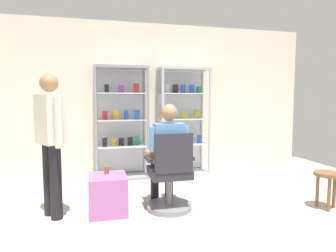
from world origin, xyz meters
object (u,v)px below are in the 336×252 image
(display_cabinet_right, at_px, (182,121))
(storage_crate, at_px, (108,194))
(display_cabinet_left, at_px, (121,122))
(wooden_stool, at_px, (327,180))
(seated_shopkeeper, at_px, (167,150))
(office_chair, at_px, (170,179))
(standing_customer, at_px, (51,136))
(tea_glass, at_px, (107,170))

(display_cabinet_right, xyz_separation_m, storage_crate, (-1.41, -1.62, -0.74))
(display_cabinet_left, height_order, storage_crate, display_cabinet_left)
(display_cabinet_left, height_order, wooden_stool, display_cabinet_left)
(wooden_stool, bearing_deg, storage_crate, 169.15)
(seated_shopkeeper, bearing_deg, display_cabinet_right, 66.79)
(office_chair, bearing_deg, display_cabinet_left, 103.87)
(display_cabinet_left, relative_size, standing_customer, 1.17)
(tea_glass, height_order, wooden_stool, tea_glass)
(seated_shopkeeper, xyz_separation_m, tea_glass, (-0.74, 0.02, -0.21))
(display_cabinet_left, bearing_deg, display_cabinet_right, -0.02)
(display_cabinet_right, relative_size, seated_shopkeeper, 1.47)
(office_chair, xyz_separation_m, wooden_stool, (1.89, -0.40, -0.03))
(standing_customer, bearing_deg, office_chair, -6.12)
(seated_shopkeeper, height_order, wooden_stool, seated_shopkeeper)
(display_cabinet_left, distance_m, office_chair, 1.87)
(display_cabinet_left, height_order, tea_glass, display_cabinet_left)
(tea_glass, height_order, standing_customer, standing_customer)
(seated_shopkeeper, distance_m, tea_glass, 0.77)
(storage_crate, bearing_deg, standing_customer, 176.52)
(display_cabinet_right, distance_m, office_chair, 1.94)
(display_cabinet_right, distance_m, standing_customer, 2.57)
(storage_crate, relative_size, standing_customer, 0.29)
(standing_customer, bearing_deg, storage_crate, -3.48)
(display_cabinet_right, bearing_deg, standing_customer, -141.90)
(seated_shopkeeper, bearing_deg, storage_crate, -175.61)
(seated_shopkeeper, relative_size, standing_customer, 0.79)
(display_cabinet_right, distance_m, seated_shopkeeper, 1.72)
(display_cabinet_right, distance_m, wooden_stool, 2.53)
(seated_shopkeeper, bearing_deg, wooden_stool, -16.47)
(tea_glass, bearing_deg, seated_shopkeeper, -1.44)
(display_cabinet_right, distance_m, storage_crate, 2.27)
(storage_crate, bearing_deg, office_chair, -8.31)
(storage_crate, xyz_separation_m, standing_customer, (-0.62, 0.04, 0.71))
(office_chair, distance_m, tea_glass, 0.77)
(seated_shopkeeper, bearing_deg, tea_glass, 178.56)
(display_cabinet_left, distance_m, storage_crate, 1.81)
(standing_customer, bearing_deg, wooden_stool, -9.47)
(office_chair, xyz_separation_m, tea_glass, (-0.74, 0.18, 0.10))
(office_chair, relative_size, standing_customer, 0.59)
(seated_shopkeeper, distance_m, standing_customer, 1.37)
(wooden_stool, bearing_deg, office_chair, 168.17)
(standing_customer, distance_m, wooden_stool, 3.34)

